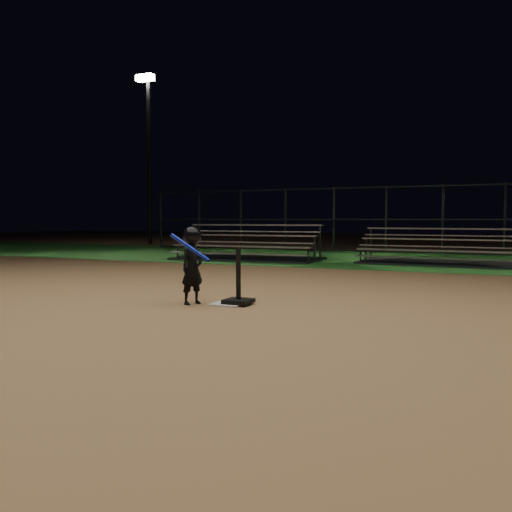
{
  "coord_description": "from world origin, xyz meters",
  "views": [
    {
      "loc": [
        3.41,
        -6.73,
        1.24
      ],
      "look_at": [
        0.0,
        1.0,
        0.65
      ],
      "focal_mm": 36.5,
      "sensor_mm": 36.0,
      "label": 1
    }
  ],
  "objects": [
    {
      "name": "light_pole_left",
      "position": [
        -12.0,
        14.94,
        4.95
      ],
      "size": [
        0.9,
        0.53,
        8.3
      ],
      "color": "#2D2D30",
      "rests_on": "ground"
    },
    {
      "name": "grass_strip",
      "position": [
        0.0,
        10.0,
        0.01
      ],
      "size": [
        60.0,
        8.0,
        0.01
      ],
      "primitive_type": "cube",
      "color": "#205E1E",
      "rests_on": "ground"
    },
    {
      "name": "batting_tee",
      "position": [
        0.14,
        0.05,
        0.17
      ],
      "size": [
        0.38,
        0.38,
        0.8
      ],
      "color": "black",
      "rests_on": "home_plate"
    },
    {
      "name": "child_batter",
      "position": [
        -0.5,
        -0.17,
        0.61
      ],
      "size": [
        0.54,
        0.52,
        1.15
      ],
      "rotation": [
        0.0,
        0.0,
        1.15
      ],
      "color": "black",
      "rests_on": "ground"
    },
    {
      "name": "ground",
      "position": [
        0.0,
        0.0,
        0.0
      ],
      "size": [
        80.0,
        80.0,
        0.0
      ],
      "primitive_type": "plane",
      "color": "#A7794B",
      "rests_on": "ground"
    },
    {
      "name": "backstop_fence",
      "position": [
        0.0,
        13.0,
        1.25
      ],
      "size": [
        20.08,
        0.08,
        2.5
      ],
      "color": "#38383D",
      "rests_on": "ground"
    },
    {
      "name": "home_plate",
      "position": [
        0.0,
        0.0,
        0.01
      ],
      "size": [
        0.45,
        0.45,
        0.02
      ],
      "primitive_type": "cube",
      "color": "beige",
      "rests_on": "ground"
    },
    {
      "name": "bleacher_left",
      "position": [
        -3.33,
        7.87,
        0.23
      ],
      "size": [
        4.52,
        2.28,
        1.1
      ],
      "rotation": [
        0.0,
        0.0,
        0.02
      ],
      "color": "silver",
      "rests_on": "ground"
    },
    {
      "name": "bleacher_right",
      "position": [
        2.15,
        8.47,
        0.21
      ],
      "size": [
        4.2,
        2.22,
        1.0
      ],
      "rotation": [
        0.0,
        0.0,
        -0.05
      ],
      "color": "#B1B1B6",
      "rests_on": "ground"
    }
  ]
}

